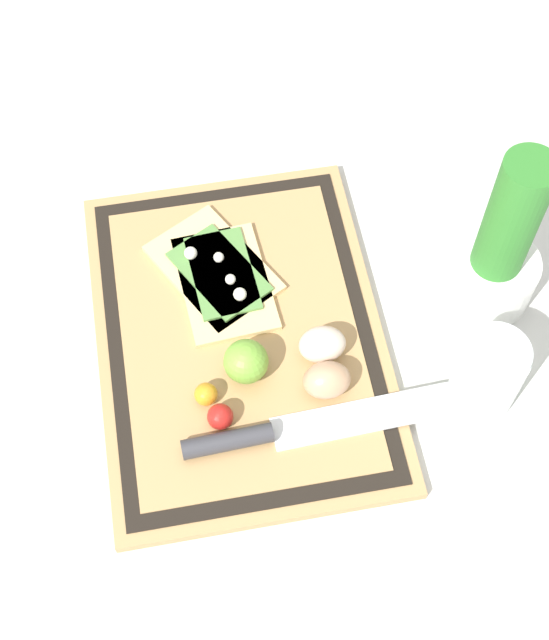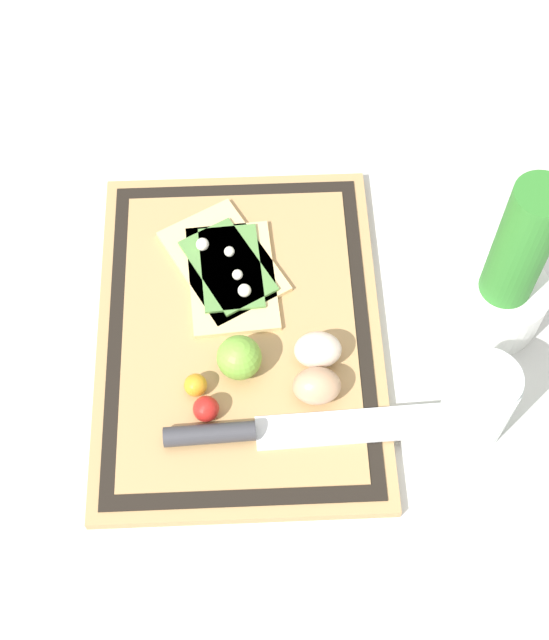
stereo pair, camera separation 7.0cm
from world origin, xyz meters
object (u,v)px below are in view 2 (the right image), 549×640
pizza_slice_far (232,276)px  herb_pot (507,280)px  knife (260,431)px  egg_pink (318,350)px  pizza_slice_near (224,262)px  cherry_tomato_yellow (196,385)px  sauce_jar (477,404)px  lime (243,357)px  cherry_tomato_red (206,409)px  egg_brown (317,386)px

pizza_slice_far → herb_pot: bearing=79.5°
herb_pot → pizza_slice_far: bearing=-100.5°
knife → egg_pink: bearing=142.8°
pizza_slice_near → pizza_slice_far: 0.02m
cherry_tomato_yellow → pizza_slice_near: bearing=168.9°
pizza_slice_far → knife: (0.20, 0.03, 0.00)m
pizza_slice_far → sauce_jar: sauce_jar is taller
knife → lime: 0.09m
cherry_tomato_yellow → lime: bearing=115.9°
pizza_slice_near → sauce_jar: 0.35m
lime → cherry_tomato_red: 0.07m
pizza_slice_near → knife: 0.23m
pizza_slice_near → knife: (0.22, 0.04, 0.00)m
egg_pink → sauce_jar: sauce_jar is taller
knife → egg_brown: 0.08m
pizza_slice_near → cherry_tomato_red: (0.20, -0.02, 0.01)m
egg_brown → cherry_tomato_red: size_ratio=1.85×
cherry_tomato_red → sauce_jar: 0.29m
egg_brown → lime: bearing=-114.3°
cherry_tomato_red → herb_pot: (-0.12, 0.34, 0.05)m
egg_brown → cherry_tomato_red: bearing=-80.8°
egg_pink → cherry_tomato_yellow: bearing=-76.0°
egg_pink → cherry_tomato_red: bearing=-63.0°
egg_brown → cherry_tomato_yellow: size_ratio=2.06×
herb_pot → lime: bearing=-77.8°
knife → cherry_tomato_yellow: size_ratio=11.96×
egg_brown → egg_pink: (-0.04, 0.00, 0.00)m
lime → cherry_tomato_red: size_ratio=1.75×
lime → sauce_jar: bearing=74.5°
egg_brown → cherry_tomato_yellow: bearing=-94.3°
pizza_slice_near → egg_brown: 0.21m
cherry_tomato_red → sauce_jar: (0.01, 0.29, 0.02)m
egg_pink → cherry_tomato_yellow: egg_pink is taller
herb_pot → knife: bearing=-62.6°
lime → egg_pink: bearing=95.7°
egg_brown → cherry_tomato_yellow: egg_brown is taller
egg_brown → cherry_tomato_yellow: (-0.01, -0.13, -0.01)m
egg_brown → lime: lime is taller
lime → herb_pot: size_ratio=0.21×
sauce_jar → egg_pink: bearing=-115.0°
lime → cherry_tomato_red: lime is taller
cherry_tomato_yellow → sauce_jar: bearing=81.9°
pizza_slice_near → egg_pink: bearing=38.2°
egg_brown → knife: bearing=-54.7°
lime → knife: bearing=11.0°
egg_pink → cherry_tomato_red: egg_pink is taller
pizza_slice_near → knife: bearing=9.3°
pizza_slice_far → knife: pizza_slice_far is taller
knife → lime: lime is taller
sauce_jar → herb_pot: bearing=160.4°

